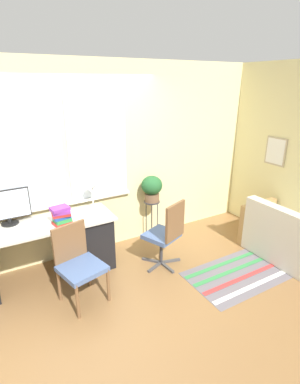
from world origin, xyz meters
name	(u,v)px	position (x,y,z in m)	size (l,w,h in m)	color
ground_plane	(97,276)	(0.00, 0.00, 0.00)	(14.00, 14.00, 0.00)	olive
wall_back_with_window	(72,164)	(0.00, 0.71, 1.36)	(9.00, 0.12, 2.70)	beige
wall_right_with_picture	(267,150)	(3.01, 0.00, 1.35)	(0.08, 9.00, 2.70)	beige
desk	(39,251)	(-0.62, 0.32, 0.41)	(1.91, 0.63, 0.76)	beige
monitor	(7,207)	(-0.88, 0.51, 0.99)	(0.53, 0.20, 0.44)	black
keyboard	(13,235)	(-0.90, 0.17, 0.77)	(0.43, 0.14, 0.02)	silver
mouse	(40,228)	(-0.59, 0.17, 0.78)	(0.04, 0.07, 0.04)	silver
desk_lamp	(92,188)	(0.16, 0.44, 1.07)	(0.15, 0.15, 0.40)	white
book_stack	(61,215)	(-0.33, 0.19, 0.88)	(0.25, 0.20, 0.23)	red
desk_chair_wooden	(78,262)	(-0.30, -0.30, 0.48)	(0.55, 0.56, 0.90)	brown
office_chair_swivel	(166,233)	(0.92, -0.24, 0.50)	(0.55, 0.55, 0.96)	#47474C
couch_loveseat	(290,241)	(2.53, -0.98, 0.30)	(0.71, 1.36, 0.82)	silver
plant_stand	(152,206)	(1.12, 0.50, 0.58)	(0.25, 0.25, 0.67)	#333338
potted_plant	(152,187)	(1.12, 0.50, 0.89)	(0.32, 0.32, 0.40)	brown
floor_rug_striped	(236,275)	(1.60, -0.90, 0.00)	(1.28, 0.82, 0.01)	slate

